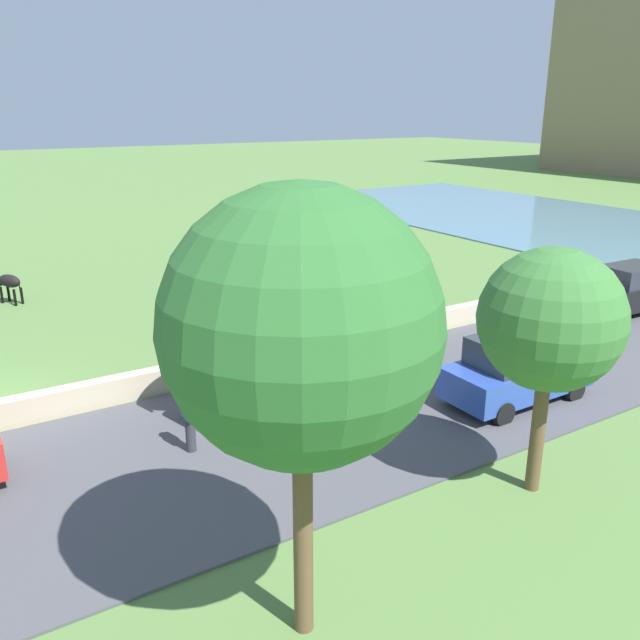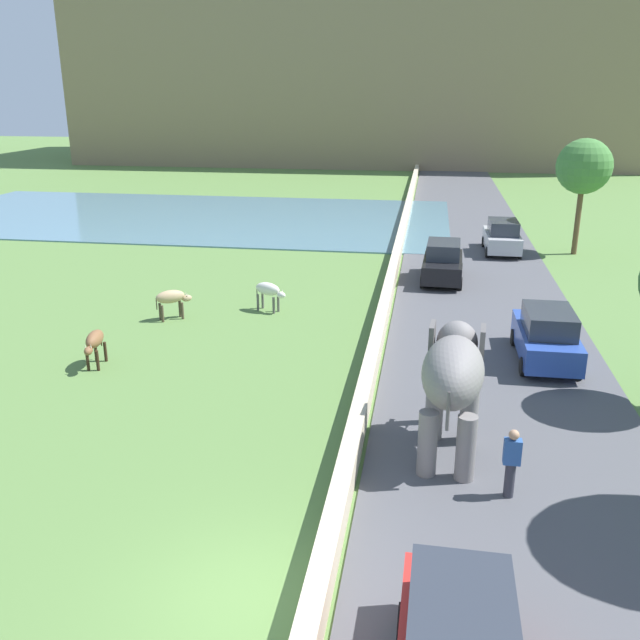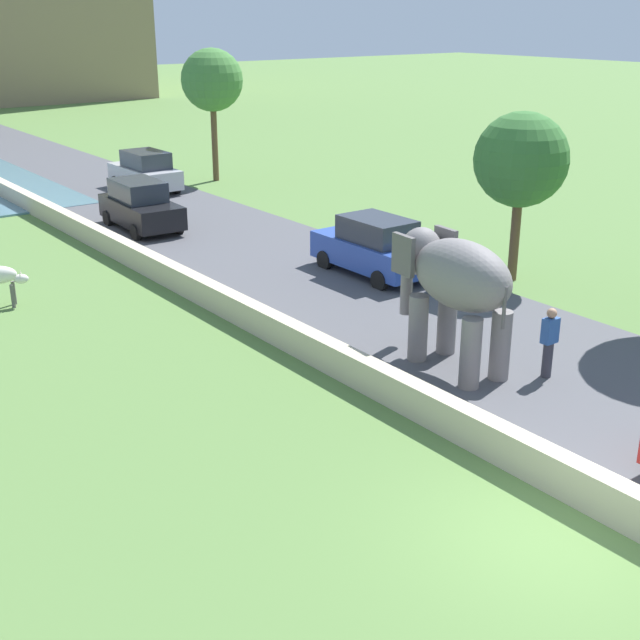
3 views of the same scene
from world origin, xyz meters
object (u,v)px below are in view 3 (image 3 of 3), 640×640
(elephant, at_px, (454,281))
(car_black, at_px, (140,206))
(car_blue, at_px, (374,247))
(person_beside_elephant, at_px, (549,342))
(car_silver, at_px, (145,172))

(elephant, relative_size, car_black, 0.87)
(car_black, bearing_deg, car_blue, -71.30)
(person_beside_elephant, xyz_separation_m, car_silver, (1.89, 23.53, 0.03))
(person_beside_elephant, height_order, car_black, car_black)
(person_beside_elephant, relative_size, car_silver, 0.41)
(elephant, xyz_separation_m, car_black, (-0.02, 15.68, -1.14))
(elephant, bearing_deg, person_beside_elephant, -53.70)
(person_beside_elephant, bearing_deg, car_silver, 85.40)
(elephant, bearing_deg, car_silver, 81.84)
(elephant, distance_m, car_silver, 22.10)
(elephant, distance_m, car_blue, 7.20)
(elephant, height_order, car_blue, elephant)
(person_beside_elephant, height_order, car_blue, car_blue)
(person_beside_elephant, bearing_deg, car_black, 94.13)
(car_silver, distance_m, car_blue, 15.46)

